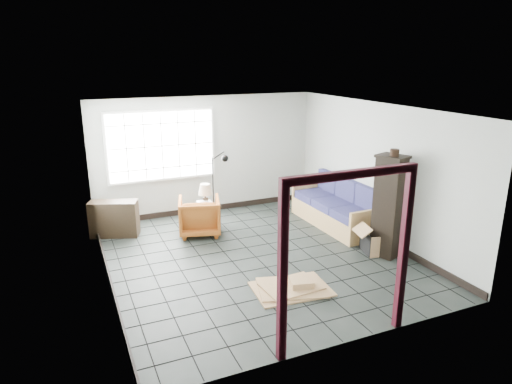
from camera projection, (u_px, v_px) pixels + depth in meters
name	position (u px, v px, depth m)	size (l,w,h in m)	color
ground	(256.00, 257.00, 8.07)	(5.50, 5.50, 0.00)	black
room_shell	(255.00, 164.00, 7.61)	(5.02, 5.52, 2.61)	#ABAFA8
window_panel	(162.00, 146.00, 9.60)	(2.32, 0.08, 1.52)	silver
doorway_trim	(348.00, 238.00, 5.30)	(1.80, 0.08, 2.20)	#390D17
futon_sofa	(338.00, 209.00, 9.52)	(0.89, 2.21, 0.97)	tan
armchair	(199.00, 214.00, 9.03)	(0.79, 0.74, 0.81)	#994F16
side_table	(207.00, 210.00, 9.30)	(0.57, 0.57, 0.49)	black
table_lamp	(205.00, 190.00, 9.25)	(0.38, 0.38, 0.44)	black
projector	(204.00, 204.00, 9.21)	(0.31, 0.24, 0.10)	silver
floor_lamp	(219.00, 189.00, 9.10)	(0.46, 0.29, 1.62)	black
console_shelf	(114.00, 219.00, 8.93)	(0.98, 0.66, 0.71)	black
tall_shelf	(389.00, 206.00, 7.90)	(0.53, 0.59, 1.82)	black
pot	(395.00, 153.00, 7.57)	(0.20, 0.20, 0.11)	black
open_box	(380.00, 242.00, 8.24)	(1.01, 0.64, 0.53)	#997C4A
cardboard_pile	(293.00, 287.00, 6.93)	(1.21, 0.99, 0.17)	#997C4A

